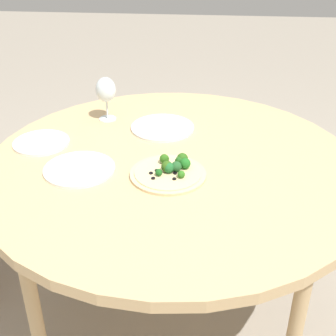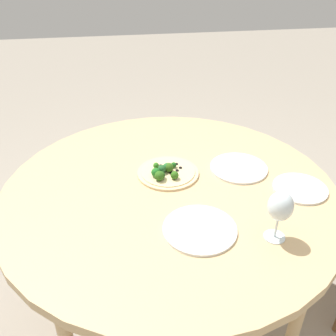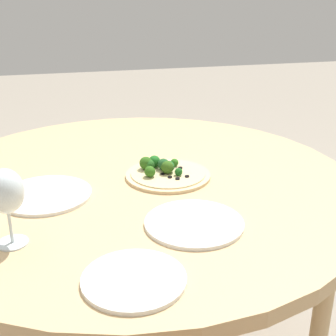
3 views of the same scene
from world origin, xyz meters
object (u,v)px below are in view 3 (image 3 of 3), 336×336
(plate_near, at_px, (134,279))
(plate_far, at_px, (194,223))
(plate_side, at_px, (46,195))
(wine_glass, at_px, (6,193))
(pizza, at_px, (165,172))

(plate_near, bearing_deg, plate_far, -43.36)
(plate_side, bearing_deg, wine_glass, 163.14)
(pizza, distance_m, plate_side, 0.38)
(pizza, distance_m, wine_glass, 0.56)
(wine_glass, relative_size, plate_side, 0.72)
(plate_near, height_order, plate_side, same)
(plate_near, xyz_separation_m, plate_side, (0.46, 0.18, -0.00))
(pizza, bearing_deg, plate_far, 179.85)
(plate_near, height_order, plate_far, same)
(wine_glass, relative_size, plate_near, 0.86)
(wine_glass, height_order, plate_side, wine_glass)
(pizza, height_order, plate_near, pizza)
(plate_near, bearing_deg, wine_glass, 49.77)
(wine_glass, relative_size, plate_far, 0.75)
(wine_glass, bearing_deg, pizza, -55.04)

